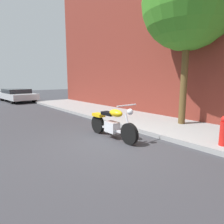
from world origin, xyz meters
name	(u,v)px	position (x,y,z in m)	size (l,w,h in m)	color
ground_plane	(117,144)	(0.00, 0.00, 0.00)	(60.00, 60.00, 0.00)	#38383D
sidewalk	(172,127)	(0.00, 2.66, 0.07)	(22.33, 2.73, 0.14)	#969696
motorcycle	(112,124)	(-0.50, 0.23, 0.45)	(2.13, 0.70, 1.10)	black
parked_car_silver	(17,95)	(-13.32, 0.52, 0.55)	(4.65, 2.22, 1.03)	black
street_tree	(189,3)	(0.06, 3.17, 4.39)	(3.22, 3.22, 6.01)	brown
fire_hydrant	(224,133)	(2.10, 1.74, 0.46)	(0.20, 0.20, 0.91)	red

